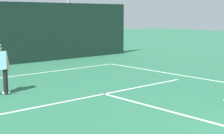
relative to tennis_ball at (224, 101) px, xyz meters
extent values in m
cube|color=white|center=(-2.01, 8.07, -0.03)|extent=(9.30, 0.10, 0.01)
cube|color=white|center=(-2.01, 3.11, -0.03)|extent=(7.58, 0.10, 0.01)
cube|color=white|center=(-2.01, 0.00, -0.03)|extent=(0.10, 6.40, 0.01)
cylinder|color=black|center=(-4.41, 5.20, 0.38)|extent=(0.19, 0.19, 0.82)
ellipsoid|color=white|center=(-4.41, 5.20, 0.01)|extent=(0.28, 0.19, 0.09)
cylinder|color=beige|center=(-4.34, 5.18, 1.05)|extent=(0.21, 0.16, 0.64)
sphere|color=#D1E033|center=(0.00, 0.00, 0.00)|extent=(0.07, 0.07, 0.07)
cylinder|color=#9EA39E|center=(3.40, 12.99, 3.26)|extent=(0.18, 0.18, 6.59)
camera|label=1|loc=(-9.08, -5.31, 2.54)|focal=55.78mm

